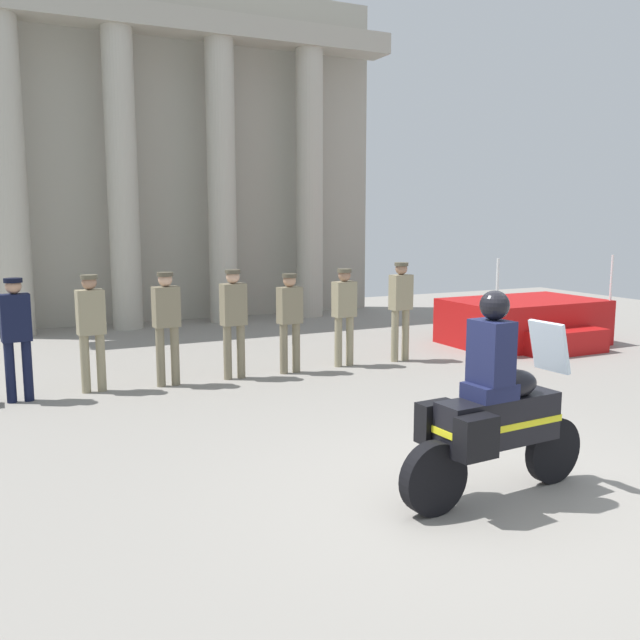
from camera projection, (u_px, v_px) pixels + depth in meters
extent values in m
plane|color=gray|center=(474.00, 494.00, 6.31)|extent=(28.16, 28.16, 0.00)
cube|color=#A49F91|center=(163.00, 154.00, 16.43)|extent=(11.00, 0.30, 8.03)
cylinder|color=#B2AD9E|center=(10.00, 180.00, 14.23)|extent=(0.67, 0.67, 6.58)
cylinder|color=#B2AD9E|center=(122.00, 182.00, 15.21)|extent=(0.67, 0.67, 6.58)
cylinder|color=#B2AD9E|center=(222.00, 184.00, 16.20)|extent=(0.67, 0.67, 6.58)
cylinder|color=#B2AD9E|center=(309.00, 186.00, 17.18)|extent=(0.67, 0.67, 6.58)
cube|color=#ABA697|center=(168.00, 21.00, 15.18)|extent=(11.00, 0.87, 0.50)
cube|color=#B71414|center=(523.00, 322.00, 13.76)|extent=(3.00, 1.90, 0.90)
cube|color=#B71414|center=(567.00, 342.00, 12.72)|extent=(1.65, 0.50, 0.45)
cylinder|color=silver|center=(497.00, 284.00, 12.24)|extent=(0.05, 0.05, 0.90)
cylinder|color=silver|center=(612.00, 278.00, 13.46)|extent=(0.05, 0.05, 0.90)
cylinder|color=black|center=(10.00, 372.00, 9.36)|extent=(0.13, 0.13, 0.85)
cylinder|color=black|center=(28.00, 371.00, 9.46)|extent=(0.13, 0.13, 0.85)
cube|color=black|center=(15.00, 318.00, 9.30)|extent=(0.40, 0.25, 0.65)
sphere|color=tan|center=(13.00, 286.00, 9.24)|extent=(0.21, 0.21, 0.21)
cylinder|color=black|center=(13.00, 280.00, 9.22)|extent=(0.24, 0.24, 0.06)
cylinder|color=gray|center=(85.00, 364.00, 9.89)|extent=(0.13, 0.13, 0.85)
cylinder|color=gray|center=(101.00, 363.00, 9.99)|extent=(0.13, 0.13, 0.85)
cube|color=gray|center=(91.00, 312.00, 9.83)|extent=(0.40, 0.25, 0.65)
sphere|color=#997056|center=(89.00, 282.00, 9.77)|extent=(0.21, 0.21, 0.21)
cylinder|color=brown|center=(89.00, 277.00, 9.75)|extent=(0.24, 0.24, 0.06)
cylinder|color=#7A7056|center=(160.00, 357.00, 10.25)|extent=(0.13, 0.13, 0.90)
cylinder|color=#7A7056|center=(175.00, 356.00, 10.35)|extent=(0.13, 0.13, 0.90)
cube|color=#7A7056|center=(166.00, 307.00, 10.19)|extent=(0.40, 0.25, 0.61)
sphere|color=tan|center=(165.00, 280.00, 10.13)|extent=(0.21, 0.21, 0.21)
cylinder|color=#494334|center=(165.00, 274.00, 10.12)|extent=(0.24, 0.24, 0.06)
cylinder|color=#7A7056|center=(228.00, 353.00, 10.71)|extent=(0.13, 0.13, 0.86)
cylinder|color=#7A7056|center=(241.00, 351.00, 10.81)|extent=(0.13, 0.13, 0.86)
cube|color=#7A7056|center=(233.00, 304.00, 10.65)|extent=(0.40, 0.25, 0.65)
sphere|color=tan|center=(233.00, 277.00, 10.59)|extent=(0.21, 0.21, 0.21)
cylinder|color=#494334|center=(233.00, 272.00, 10.57)|extent=(0.24, 0.24, 0.06)
cylinder|color=#7A7056|center=(284.00, 349.00, 11.11)|extent=(0.13, 0.13, 0.82)
cylinder|color=#7A7056|center=(296.00, 348.00, 11.21)|extent=(0.13, 0.13, 0.82)
cube|color=#7A7056|center=(290.00, 305.00, 11.05)|extent=(0.40, 0.25, 0.59)
sphere|color=tan|center=(290.00, 281.00, 10.99)|extent=(0.21, 0.21, 0.21)
cylinder|color=#494334|center=(289.00, 276.00, 10.98)|extent=(0.24, 0.24, 0.06)
cylinder|color=gray|center=(338.00, 342.00, 11.63)|extent=(0.13, 0.13, 0.85)
cylinder|color=gray|center=(350.00, 341.00, 11.72)|extent=(0.13, 0.13, 0.85)
cube|color=gray|center=(344.00, 299.00, 11.57)|extent=(0.40, 0.25, 0.60)
sphere|color=#997056|center=(344.00, 275.00, 11.50)|extent=(0.21, 0.21, 0.21)
cylinder|color=brown|center=(344.00, 271.00, 11.49)|extent=(0.24, 0.24, 0.06)
cylinder|color=gray|center=(395.00, 336.00, 12.05)|extent=(0.13, 0.13, 0.92)
cylinder|color=gray|center=(405.00, 335.00, 12.14)|extent=(0.13, 0.13, 0.92)
cube|color=gray|center=(401.00, 292.00, 11.98)|extent=(0.40, 0.25, 0.61)
sphere|color=#997056|center=(401.00, 269.00, 11.92)|extent=(0.21, 0.21, 0.21)
cylinder|color=brown|center=(401.00, 264.00, 11.91)|extent=(0.24, 0.24, 0.06)
cylinder|color=black|center=(553.00, 450.00, 6.55)|extent=(0.65, 0.14, 0.64)
cylinder|color=black|center=(434.00, 478.00, 5.84)|extent=(0.65, 0.18, 0.64)
cube|color=black|center=(498.00, 421.00, 6.14)|extent=(1.26, 0.40, 0.44)
ellipsoid|color=black|center=(512.00, 384.00, 6.16)|extent=(0.54, 0.36, 0.26)
cube|color=yellow|center=(498.00, 423.00, 6.14)|extent=(1.28, 0.42, 0.06)
cube|color=silver|center=(549.00, 347.00, 6.34)|extent=(0.18, 0.41, 0.47)
cube|color=black|center=(436.00, 421.00, 6.11)|extent=(0.37, 0.20, 0.36)
cube|color=black|center=(476.00, 438.00, 5.67)|extent=(0.37, 0.20, 0.36)
cube|color=#191E42|center=(490.00, 391.00, 6.03)|extent=(0.42, 0.37, 0.14)
cube|color=#191E42|center=(491.00, 352.00, 5.98)|extent=(0.28, 0.38, 0.56)
sphere|color=black|center=(495.00, 305.00, 5.93)|extent=(0.26, 0.26, 0.26)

